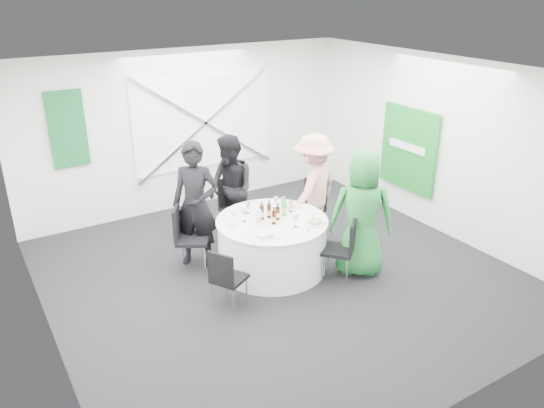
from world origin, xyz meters
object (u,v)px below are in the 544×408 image
chair_back_left (186,233)px  chair_front_left (226,276)px  person_man_back_left (196,205)px  clear_water_bottle (259,218)px  person_man_back (231,189)px  chair_back_right (312,204)px  banquet_table (272,244)px  person_woman_pink (313,188)px  green_water_bottle (284,208)px  chair_back (233,203)px  chair_front_right (344,245)px  person_woman_green (362,214)px

chair_back_left → chair_front_left: bearing=-148.4°
chair_back_left → chair_front_left: size_ratio=1.16×
person_man_back_left → clear_water_bottle: 0.95m
person_man_back_left → person_man_back: bearing=70.0°
chair_back_right → person_man_back: size_ratio=0.54×
banquet_table → person_man_back: size_ratio=0.92×
chair_back_right → person_woman_pink: (-0.07, -0.10, 0.32)m
green_water_bottle → clear_water_bottle: bearing=-169.2°
green_water_bottle → chair_back: bearing=98.6°
chair_back_left → chair_back_right: 2.14m
green_water_bottle → person_man_back: bearing=103.6°
person_man_back → chair_front_right: bearing=18.2°
chair_back_right → person_woman_pink: 0.35m
person_woman_green → person_woman_pink: bearing=-56.4°
chair_back → chair_front_left: chair_back is taller
chair_back_right → chair_front_right: 1.42m
person_man_back_left → green_water_bottle: person_man_back_left is taller
chair_back_left → clear_water_bottle: (0.79, -0.68, 0.31)m
person_man_back → clear_water_bottle: person_man_back is taller
chair_back → person_man_back: bearing=-133.0°
person_man_back_left → chair_front_right: bearing=-4.1°
chair_front_right → person_man_back: 2.07m
banquet_table → person_woman_pink: bearing=24.6°
person_woman_pink → clear_water_bottle: bearing=-2.3°
chair_back → person_man_back: size_ratio=0.57×
chair_back → chair_front_right: (0.63, -2.00, -0.04)m
person_man_back → person_woman_pink: (1.09, -0.67, 0.02)m
person_woman_pink → green_water_bottle: (-0.82, -0.44, 0.01)m
person_man_back_left → person_woman_pink: person_man_back_left is taller
chair_front_left → person_woman_green: size_ratio=0.46×
banquet_table → chair_front_right: 1.03m
chair_front_left → banquet_table: bearing=-90.0°
chair_front_left → person_man_back: 2.01m
person_woman_green → clear_water_bottle: person_woman_green is taller
person_man_back_left → person_woman_pink: size_ratio=1.06×
person_man_back_left → clear_water_bottle: bearing=-12.0°
person_woman_pink → clear_water_bottle: 1.39m
chair_back → clear_water_bottle: 1.35m
person_man_back_left → clear_water_bottle: (0.58, -0.76, -0.04)m
person_man_back → person_woman_green: 2.13m
chair_front_left → green_water_bottle: size_ratio=2.85×
banquet_table → person_woman_pink: 1.24m
banquet_table → chair_front_right: size_ratio=1.74×
chair_front_left → clear_water_bottle: (0.78, 0.52, 0.39)m
clear_water_bottle → chair_back: bearing=77.5°
chair_back_right → chair_back_left: bearing=-118.8°
chair_back_right → green_water_bottle: 1.09m
chair_back → person_man_back: (-0.09, -0.09, 0.28)m
clear_water_bottle → chair_front_right: bearing=-38.2°
banquet_table → chair_back: 1.24m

